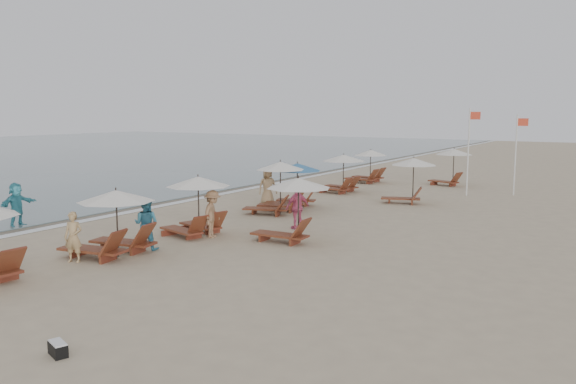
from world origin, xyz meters
The scene contains 21 objects.
ground centered at (0.00, 0.00, 0.00)m, with size 160.00×160.00×0.00m, color tan.
wet_sand_band centered at (-12.50, 10.00, 0.00)m, with size 3.20×140.00×0.01m, color #6B5E4C.
foam_line centered at (-11.20, 10.00, 0.01)m, with size 0.50×140.00×0.02m, color white.
lounger_station_1 centered at (-5.76, -0.43, 1.00)m, with size 2.83×2.35×2.08m.
lounger_station_2 centered at (-5.53, 3.26, 1.12)m, with size 2.60×2.30×2.16m.
lounger_station_3 centered at (-5.47, 8.68, 1.08)m, with size 2.58×2.47×2.30m.
lounger_station_4 centered at (-5.68, 10.57, 1.08)m, with size 2.53×2.29×2.07m.
lounger_station_5 centered at (-6.04, 16.21, 1.12)m, with size 2.67×2.41×2.10m.
lounger_station_6 centered at (-6.64, 21.21, 0.97)m, with size 2.58×2.11×2.07m.
inland_station_0 centered at (-1.95, 4.07, 1.35)m, with size 2.72×2.24×2.22m.
inland_station_1 centered at (-1.44, 14.42, 1.41)m, with size 2.66×2.24×2.22m.
inland_station_2 centered at (-1.69, 22.36, 1.42)m, with size 2.65×2.24×2.22m.
beachgoer_near centered at (-6.09, -1.59, 0.76)m, with size 0.56×0.37×1.53m, color tan.
beachgoer_mid_a centered at (-5.38, 0.70, 0.85)m, with size 0.83×0.64×1.70m, color teal.
beachgoer_mid_b centered at (-4.72, 3.31, 0.85)m, with size 1.10×0.63×1.70m, color #946D4B.
beachgoer_far_a centered at (-2.90, 6.20, 0.85)m, with size 0.99×0.41×1.69m, color #CC5177.
beachgoer_far_b centered at (-6.92, 10.25, 0.91)m, with size 0.89×0.58×1.81m, color #A38258.
waterline_walker centered at (-12.52, 0.91, 0.87)m, with size 1.61×0.51×1.73m, color teal.
duffel_bag centered at (-0.74, -6.27, 0.13)m, with size 0.53×0.38×0.26m.
flag_pole_near centered at (0.36, 18.59, 2.57)m, with size 0.59×0.08×4.65m.
flag_pole_far centered at (2.48, 20.10, 2.39)m, with size 0.59×0.08×4.31m.
Camera 1 is at (8.26, -12.89, 4.49)m, focal length 36.58 mm.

